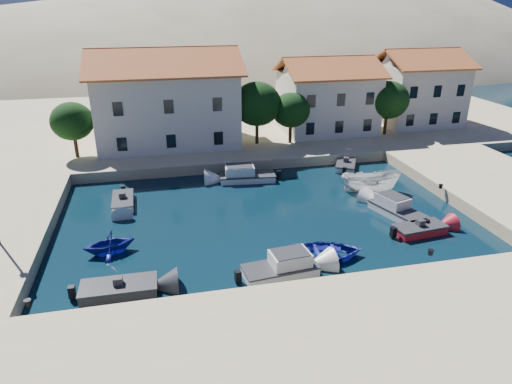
% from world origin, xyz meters
% --- Properties ---
extents(ground, '(400.00, 400.00, 0.00)m').
position_xyz_m(ground, '(0.00, 0.00, 0.00)').
color(ground, black).
rests_on(ground, ground).
extents(quay_south, '(52.00, 12.00, 1.00)m').
position_xyz_m(quay_south, '(0.00, -6.00, 0.50)').
color(quay_south, tan).
rests_on(quay_south, ground).
extents(quay_east, '(11.00, 20.00, 1.00)m').
position_xyz_m(quay_east, '(20.50, 10.00, 0.50)').
color(quay_east, tan).
rests_on(quay_east, ground).
extents(quay_north, '(80.00, 36.00, 1.00)m').
position_xyz_m(quay_north, '(2.00, 38.00, 0.50)').
color(quay_north, tan).
rests_on(quay_north, ground).
extents(hills, '(254.00, 176.00, 99.00)m').
position_xyz_m(hills, '(20.64, 123.62, -23.40)').
color(hills, gray).
rests_on(hills, ground).
extents(building_left, '(14.70, 9.45, 9.70)m').
position_xyz_m(building_left, '(-6.00, 28.00, 5.94)').
color(building_left, beige).
rests_on(building_left, quay_north).
extents(building_mid, '(10.50, 8.40, 8.30)m').
position_xyz_m(building_mid, '(12.00, 29.00, 5.22)').
color(building_mid, beige).
rests_on(building_mid, quay_north).
extents(building_right, '(9.45, 8.40, 8.80)m').
position_xyz_m(building_right, '(24.00, 30.00, 5.47)').
color(building_right, beige).
rests_on(building_right, quay_north).
extents(trees, '(37.30, 5.30, 6.45)m').
position_xyz_m(trees, '(4.51, 25.46, 4.84)').
color(trees, '#382314').
rests_on(trees, quay_north).
extents(bollards, '(29.36, 9.56, 0.30)m').
position_xyz_m(bollards, '(2.80, 3.87, 1.15)').
color(bollards, black).
rests_on(bollards, ground).
extents(motorboat_grey_sw, '(4.19, 1.90, 1.25)m').
position_xyz_m(motorboat_grey_sw, '(-10.10, 2.34, 0.29)').
color(motorboat_grey_sw, '#2D2D31').
rests_on(motorboat_grey_sw, ground).
extents(cabin_cruiser_south, '(4.59, 2.33, 1.60)m').
position_xyz_m(cabin_cruiser_south, '(-0.92, 2.15, 0.48)').
color(cabin_cruiser_south, silver).
rests_on(cabin_cruiser_south, ground).
extents(rowboat_south, '(5.35, 4.05, 1.04)m').
position_xyz_m(rowboat_south, '(2.25, 3.42, 0.00)').
color(rowboat_south, navy).
rests_on(rowboat_south, ground).
extents(motorboat_red_se, '(3.80, 2.01, 1.25)m').
position_xyz_m(motorboat_red_se, '(9.96, 5.08, 0.30)').
color(motorboat_red_se, maroon).
rests_on(motorboat_red_se, ground).
extents(cabin_cruiser_east, '(3.10, 4.90, 1.60)m').
position_xyz_m(cabin_cruiser_east, '(9.88, 8.01, 0.48)').
color(cabin_cruiser_east, silver).
rests_on(cabin_cruiser_east, ground).
extents(boat_east, '(5.30, 2.83, 1.94)m').
position_xyz_m(boat_east, '(9.99, 12.86, 0.00)').
color(boat_east, silver).
rests_on(boat_east, ground).
extents(motorboat_white_ne, '(3.26, 4.15, 1.25)m').
position_xyz_m(motorboat_white_ne, '(10.34, 18.87, 0.29)').
color(motorboat_white_ne, silver).
rests_on(motorboat_white_ne, ground).
extents(rowboat_west, '(3.68, 3.35, 1.68)m').
position_xyz_m(rowboat_west, '(-10.91, 7.07, 0.00)').
color(rowboat_west, navy).
rests_on(rowboat_west, ground).
extents(motorboat_white_west, '(1.70, 3.70, 1.25)m').
position_xyz_m(motorboat_white_west, '(-10.39, 14.60, 0.30)').
color(motorboat_white_west, silver).
rests_on(motorboat_white_west, ground).
extents(cabin_cruiser_north, '(5.13, 2.54, 1.60)m').
position_xyz_m(cabin_cruiser_north, '(0.31, 17.67, 0.48)').
color(cabin_cruiser_north, silver).
rests_on(cabin_cruiser_north, ground).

